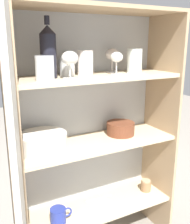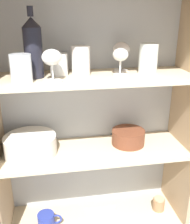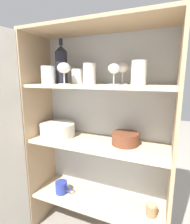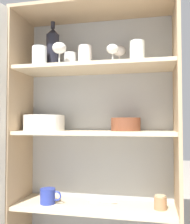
% 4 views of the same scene
% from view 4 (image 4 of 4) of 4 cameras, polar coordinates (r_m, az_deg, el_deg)
% --- Properties ---
extents(cupboard_back_panel, '(0.90, 0.02, 1.34)m').
position_cam_4_polar(cupboard_back_panel, '(1.59, 0.97, -4.07)').
color(cupboard_back_panel, '#B2B7BC').
rests_on(cupboard_back_panel, ground_plane).
extents(cupboard_side_left, '(0.02, 0.32, 1.34)m').
position_cam_4_polar(cupboard_side_left, '(1.60, -15.81, -3.97)').
color(cupboard_side_left, tan).
rests_on(cupboard_side_left, ground_plane).
extents(cupboard_side_right, '(0.02, 0.32, 1.34)m').
position_cam_4_polar(cupboard_side_right, '(1.42, 17.48, -4.16)').
color(cupboard_side_right, tan).
rests_on(cupboard_side_right, ground_plane).
extents(cupboard_top_panel, '(0.90, 0.32, 0.02)m').
position_cam_4_polar(cupboard_top_panel, '(1.58, -0.19, 21.23)').
color(cupboard_top_panel, tan).
rests_on(cupboard_top_panel, cupboard_side_left).
extents(shelf_board_lower, '(0.86, 0.28, 0.02)m').
position_cam_4_polar(shelf_board_lower, '(1.51, -0.20, -19.84)').
color(shelf_board_lower, beige).
extents(shelf_board_middle, '(0.86, 0.28, 0.02)m').
position_cam_4_polar(shelf_board_middle, '(1.45, -0.19, -4.55)').
color(shelf_board_middle, beige).
extents(shelf_board_upper, '(0.86, 0.28, 0.02)m').
position_cam_4_polar(shelf_board_upper, '(1.48, -0.19, 9.48)').
color(shelf_board_upper, beige).
extents(tumbler_glass_0, '(0.08, 0.08, 0.13)m').
position_cam_4_polar(tumbler_glass_0, '(1.47, 9.18, 12.53)').
color(tumbler_glass_0, white).
rests_on(tumbler_glass_0, shelf_board_upper).
extents(tumbler_glass_1, '(0.07, 0.07, 0.09)m').
position_cam_4_polar(tumbler_glass_1, '(1.56, -5.38, 10.99)').
color(tumbler_glass_1, white).
rests_on(tumbler_glass_1, shelf_board_upper).
extents(tumbler_glass_2, '(0.08, 0.08, 0.11)m').
position_cam_4_polar(tumbler_glass_2, '(1.51, -12.00, 11.72)').
color(tumbler_glass_2, white).
rests_on(tumbler_glass_2, shelf_board_upper).
extents(tumbler_glass_3, '(0.08, 0.08, 0.12)m').
position_cam_4_polar(tumbler_glass_3, '(1.52, -2.20, 11.90)').
color(tumbler_glass_3, silver).
rests_on(tumbler_glass_3, shelf_board_upper).
extents(wine_glass_0, '(0.07, 0.07, 0.12)m').
position_cam_4_polar(wine_glass_0, '(1.47, 3.83, 13.25)').
color(wine_glass_0, white).
rests_on(wine_glass_0, shelf_board_upper).
extents(wine_glass_1, '(0.08, 0.08, 0.13)m').
position_cam_4_polar(wine_glass_1, '(1.48, -7.79, 13.36)').
color(wine_glass_1, white).
rests_on(wine_glass_1, shelf_board_upper).
extents(wine_glass_2, '(0.08, 0.08, 0.13)m').
position_cam_4_polar(wine_glass_2, '(1.55, 5.30, 12.86)').
color(wine_glass_2, silver).
rests_on(wine_glass_2, shelf_board_upper).
extents(wine_bottle, '(0.07, 0.07, 0.28)m').
position_cam_4_polar(wine_bottle, '(1.59, -9.19, 13.54)').
color(wine_bottle, black).
rests_on(wine_bottle, shelf_board_upper).
extents(plate_stack_white, '(0.24, 0.24, 0.09)m').
position_cam_4_polar(plate_stack_white, '(1.54, -11.01, -2.33)').
color(plate_stack_white, silver).
rests_on(plate_stack_white, shelf_board_middle).
extents(mixing_bowl_large, '(0.16, 0.16, 0.07)m').
position_cam_4_polar(mixing_bowl_large, '(1.45, 6.70, -2.56)').
color(mixing_bowl_large, brown).
rests_on(mixing_bowl_large, shelf_board_middle).
extents(coffee_mug_primary, '(0.12, 0.08, 0.08)m').
position_cam_4_polar(coffee_mug_primary, '(1.53, -10.18, -17.58)').
color(coffee_mug_primary, '#283893').
rests_on(coffee_mug_primary, shelf_board_lower).
extents(storage_jar, '(0.06, 0.06, 0.07)m').
position_cam_4_polar(storage_jar, '(1.46, 14.04, -18.57)').
color(storage_jar, '#99704C').
rests_on(storage_jar, shelf_board_lower).
extents(serving_spoon, '(0.17, 0.03, 0.01)m').
position_cam_4_polar(serving_spoon, '(1.54, 2.23, -18.95)').
color(serving_spoon, silver).
rests_on(serving_spoon, shelf_board_lower).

